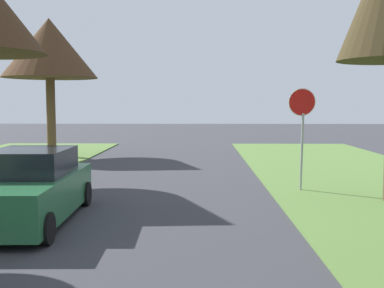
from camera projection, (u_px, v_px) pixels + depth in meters
stop_sign_far at (302, 117)px, 13.52m from camera, size 0.81×0.31×2.97m
street_tree_left_far at (49, 49)px, 22.29m from camera, size 4.53×4.53×6.59m
parked_sedan_green at (29, 189)px, 10.14m from camera, size 2.05×4.45×1.57m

